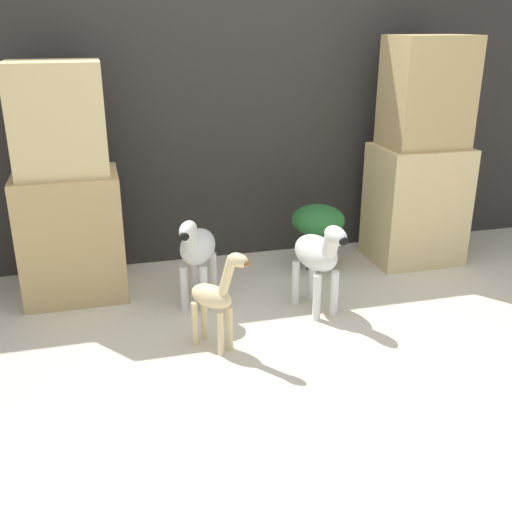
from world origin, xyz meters
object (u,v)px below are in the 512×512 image
(zebra_left, at_px, (197,249))
(giraffe_figurine, at_px, (215,297))
(zebra_right, at_px, (318,255))
(potted_palm_front, at_px, (318,223))

(zebra_left, bearing_deg, giraffe_figurine, -90.04)
(zebra_left, xyz_separation_m, giraffe_figurine, (-0.00, -0.59, -0.06))
(zebra_right, xyz_separation_m, zebra_left, (-0.69, 0.29, 0.00))
(giraffe_figurine, xyz_separation_m, potted_palm_front, (0.94, 0.94, 0.04))
(zebra_left, bearing_deg, zebra_right, -22.98)
(zebra_left, height_order, giraffe_figurine, zebra_left)
(zebra_left, bearing_deg, potted_palm_front, 20.80)
(zebra_right, height_order, giraffe_figurine, zebra_right)
(giraffe_figurine, relative_size, potted_palm_front, 1.26)
(zebra_right, relative_size, zebra_left, 1.00)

